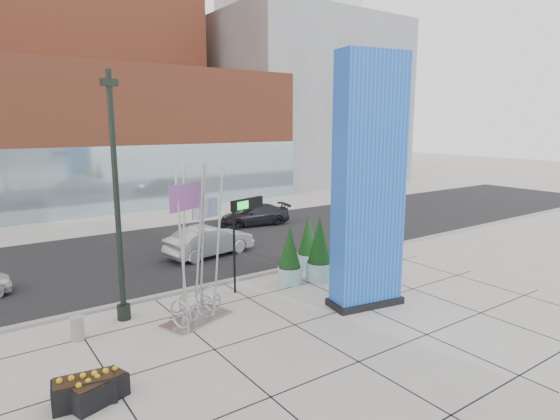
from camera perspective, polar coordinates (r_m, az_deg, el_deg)
ground at (r=16.32m, az=-3.23°, el=-13.47°), size 160.00×160.00×0.00m
street_asphalt at (r=24.90m, az=-15.55°, el=-5.28°), size 80.00×12.00×0.02m
curb_edge at (r=19.57m, az=-9.52°, el=-9.24°), size 80.00×0.30×0.12m
tower_podium at (r=40.67m, az=-22.82°, el=8.14°), size 34.00×10.00×11.00m
tower_glass_front at (r=36.22m, az=-20.82°, el=3.30°), size 34.00×0.60×5.00m
building_grey_parking at (r=56.10m, az=2.05°, el=12.96°), size 20.00×18.00×18.00m
blue_pylon at (r=16.92m, az=10.77°, el=2.69°), size 2.89×1.66×9.07m
lamp_post at (r=16.37m, az=-19.13°, el=-1.45°), size 0.55×0.46×8.31m
public_art_sculpture at (r=16.19m, az=-10.17°, el=-8.45°), size 2.62×1.88×5.39m
concrete_bollard at (r=16.18m, az=-23.47°, el=-13.11°), size 0.39×0.39×0.77m
overhead_street_sign at (r=18.41m, az=-3.97°, el=-0.31°), size 1.71×0.65×3.70m
round_planter_east at (r=20.02m, az=4.82°, el=-4.88°), size 1.12×1.12×2.80m
round_planter_mid at (r=21.56m, az=3.43°, el=-4.08°), size 1.01×1.01×2.53m
round_planter_west at (r=19.56m, az=1.20°, el=-5.62°), size 1.01×1.01×2.51m
box_planter_north at (r=12.88m, az=-22.78°, el=-19.50°), size 1.53×0.94×0.79m
box_planter_south at (r=12.82m, az=-21.27°, el=-19.68°), size 1.47×1.04×0.73m
car_silver_mid at (r=23.98m, az=-8.57°, el=-3.76°), size 4.82×2.34×1.52m
car_dark_east at (r=30.83m, az=-3.11°, el=-0.62°), size 4.90×2.70×1.34m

